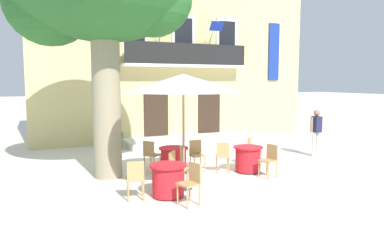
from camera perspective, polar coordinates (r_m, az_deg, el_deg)
The scene contains 18 objects.
ground_plane at distance 12.03m, azimuth 6.60°, elevation -6.69°, with size 120.00×120.00×0.00m, color silver.
building_facade at distance 18.23m, azimuth -3.81°, elevation 9.55°, with size 13.00×5.09×7.50m.
entrance_step_platform at distance 15.62m, azimuth -0.02°, elevation -3.20°, with size 5.72×2.01×0.25m, color silver.
cafe_table_near_tree at distance 8.45m, azimuth -3.82°, elevation -9.48°, with size 0.86×0.86×0.76m.
cafe_chair_near_tree_0 at distance 8.27m, azimuth -8.96°, elevation -8.91°, with size 0.47×0.47×0.91m.
cafe_chair_near_tree_1 at distance 7.89m, azimuth -0.12°, elevation -9.58°, with size 0.50×0.50×0.91m.
cafe_chair_near_tree_2 at distance 9.12m, azimuth -2.56°, elevation -7.41°, with size 0.56×0.56×0.91m.
cafe_table_middle at distance 10.78m, azimuth 8.85°, elevation -6.10°, with size 0.86×0.86×0.76m.
cafe_chair_middle_0 at distance 10.32m, azimuth 12.21°, elevation -5.94°, with size 0.49×0.49×0.91m.
cafe_chair_middle_1 at distance 11.48m, azimuth 9.61°, elevation -4.66°, with size 0.56×0.56×0.91m.
cafe_chair_middle_2 at distance 10.60m, azimuth 4.89°, elevation -5.50°, with size 0.53×0.53×0.91m.
cafe_table_front at distance 10.51m, azimuth -2.94°, elevation -6.35°, with size 0.86×0.86×0.76m.
cafe_chair_front_0 at distance 9.75m, azimuth -2.39°, elevation -6.51°, with size 0.51×0.51×0.91m.
cafe_chair_front_1 at distance 10.80m, azimuth 0.74°, elevation -5.26°, with size 0.42×0.42×0.91m.
cafe_chair_front_2 at distance 10.82m, azimuth -6.56°, elevation -5.27°, with size 0.56×0.56×0.91m.
cafe_umbrella at distance 8.75m, azimuth -1.37°, elevation 5.79°, with size 2.90×2.90×2.85m.
ground_planter_left at distance 14.56m, azimuth -11.62°, elevation -2.81°, with size 0.40×0.40×0.77m.
pedestrian_near_entrance at distance 13.50m, azimuth 19.10°, elevation -1.53°, with size 0.53×0.37×1.66m.
Camera 1 is at (-5.89, -10.14, 2.67)m, focal length 33.65 mm.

